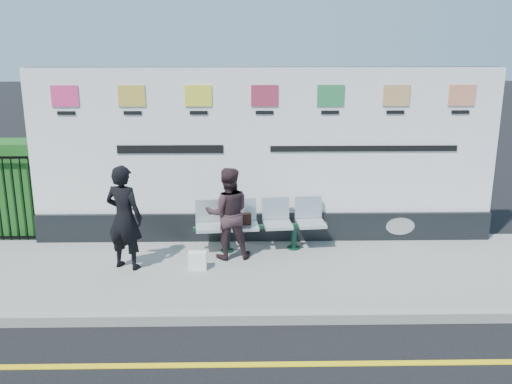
% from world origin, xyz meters
% --- Properties ---
extents(ground, '(80.00, 80.00, 0.00)m').
position_xyz_m(ground, '(0.00, 0.00, 0.00)').
color(ground, black).
extents(pavement, '(14.00, 3.00, 0.12)m').
position_xyz_m(pavement, '(0.00, 2.50, 0.06)').
color(pavement, gray).
rests_on(pavement, ground).
extents(kerb, '(14.00, 0.18, 0.14)m').
position_xyz_m(kerb, '(0.00, 1.00, 0.07)').
color(kerb, gray).
rests_on(kerb, ground).
extents(yellow_line, '(14.00, 0.10, 0.01)m').
position_xyz_m(yellow_line, '(0.00, 0.00, 0.00)').
color(yellow_line, yellow).
rests_on(yellow_line, ground).
extents(billboard, '(8.00, 0.30, 3.00)m').
position_xyz_m(billboard, '(0.50, 3.85, 1.42)').
color(billboard, black).
rests_on(billboard, pavement).
extents(bench, '(2.22, 0.77, 0.47)m').
position_xyz_m(bench, '(0.43, 3.30, 0.35)').
color(bench, silver).
rests_on(bench, pavement).
extents(woman_left, '(0.70, 0.58, 1.65)m').
position_xyz_m(woman_left, '(-1.69, 2.59, 0.94)').
color(woman_left, black).
rests_on(woman_left, pavement).
extents(woman_right, '(0.79, 0.65, 1.51)m').
position_xyz_m(woman_right, '(-0.11, 2.99, 0.87)').
color(woman_right, '#322125').
rests_on(woman_right, pavement).
extents(handbag_brown, '(0.25, 0.12, 0.19)m').
position_xyz_m(handbag_brown, '(0.15, 3.27, 0.68)').
color(handbag_brown, black).
rests_on(handbag_brown, bench).
extents(carrier_bag_white, '(0.28, 0.17, 0.28)m').
position_xyz_m(carrier_bag_white, '(-0.58, 2.50, 0.26)').
color(carrier_bag_white, white).
rests_on(carrier_bag_white, pavement).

